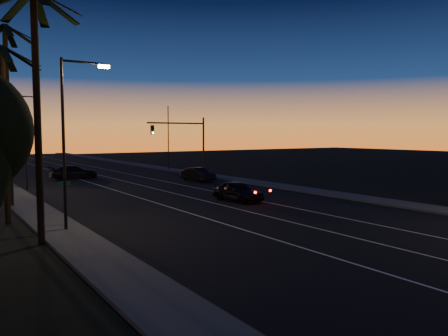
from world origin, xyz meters
TOP-DOWN VIEW (x-y plane):
  - road at (0.00, 30.00)m, footprint 20.00×170.00m
  - sidewalk_left at (-11.20, 30.00)m, footprint 2.40×170.00m
  - sidewalk_right at (11.20, 30.00)m, footprint 2.40×170.00m
  - lane_stripe_left at (-3.00, 30.00)m, footprint 0.12×160.00m
  - lane_stripe_mid at (0.50, 30.00)m, footprint 0.12×160.00m
  - lane_stripe_right at (4.00, 30.00)m, footprint 0.12×160.00m
  - palm_near at (-12.60, 18.00)m, footprint 4.25×4.16m
  - palm_mid at (-13.20, 24.00)m, footprint 4.25×4.16m
  - palm_far at (-12.20, 30.00)m, footprint 4.25×4.16m
  - streetlight_left_near at (-10.70, 20.00)m, footprint 2.55×0.26m
  - streetlight_left_far at (-10.69, 38.00)m, footprint 2.55×0.26m
  - street_sign at (-10.80, 21.00)m, footprint 0.70×0.06m
  - signal_mast at (7.14, 39.99)m, footprint 7.10×0.41m
  - signal_post at (-9.50, 39.98)m, footprint 0.28×0.37m
  - far_pole_right at (11.00, 52.00)m, footprint 0.14×0.14m
  - lead_car at (2.55, 23.49)m, footprint 2.32×5.16m
  - right_car at (7.22, 37.35)m, footprint 2.28×4.59m
  - cross_car at (-3.30, 47.37)m, footprint 5.28×2.25m

SIDE VIEW (x-z plane):
  - road at x=0.00m, z-range 0.00..0.01m
  - lane_stripe_left at x=-3.00m, z-range 0.01..0.02m
  - lane_stripe_mid at x=0.50m, z-range 0.01..0.02m
  - lane_stripe_right at x=4.00m, z-range 0.01..0.02m
  - sidewalk_left at x=-11.20m, z-range 0.00..0.16m
  - sidewalk_right at x=11.20m, z-range 0.00..0.16m
  - right_car at x=7.22m, z-range 0.01..1.46m
  - cross_car at x=-3.30m, z-range 0.01..1.53m
  - lead_car at x=2.55m, z-range 0.01..1.54m
  - street_sign at x=-10.80m, z-range 0.36..2.96m
  - signal_post at x=-9.50m, z-range 0.79..4.99m
  - far_pole_right at x=11.00m, z-range 0.00..9.00m
  - signal_mast at x=7.14m, z-range 1.28..8.28m
  - streetlight_left_far at x=-10.69m, z-range 0.81..9.31m
  - streetlight_left_near at x=-10.70m, z-range 0.82..9.82m
  - palm_mid at x=-13.20m, z-range 1.24..11.27m
  - palm_near at x=-12.60m, z-range 1.31..12.84m
  - palm_far at x=-12.20m, z-range 1.35..13.88m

